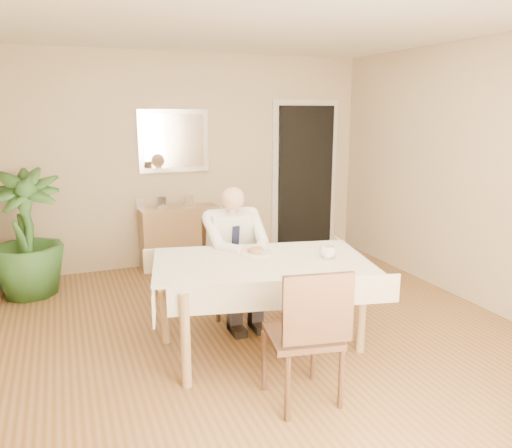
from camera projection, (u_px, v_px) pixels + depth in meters
name	position (u px, v px, depth m)	size (l,w,h in m)	color
room	(272.00, 190.00, 3.97)	(5.00, 5.02, 2.60)	brown
doorway	(305.00, 179.00, 6.82)	(0.96, 0.07, 2.10)	silver
mirror	(174.00, 141.00, 6.06)	(0.86, 0.04, 0.76)	silver
dining_table	(261.00, 270.00, 4.00)	(1.92, 1.36, 0.75)	#AA8650
chair_far	(227.00, 259.00, 4.84)	(0.43, 0.43, 0.90)	#3C2113
chair_near	(309.00, 330.00, 3.22)	(0.52, 0.52, 0.96)	#3C2113
seated_man	(237.00, 249.00, 4.53)	(0.48, 0.72, 1.24)	white
plate	(256.00, 253.00, 4.16)	(0.26, 0.26, 0.02)	white
food	(256.00, 250.00, 4.15)	(0.14, 0.14, 0.06)	brown
knife	(263.00, 252.00, 4.11)	(0.01, 0.01, 0.13)	silver
fork	(254.00, 253.00, 4.09)	(0.01, 0.01, 0.13)	silver
coffee_mug	(328.00, 252.00, 4.03)	(0.13, 0.13, 0.10)	white
sideboard	(180.00, 237.00, 6.19)	(0.95, 0.32, 0.76)	#AA8650
photo_frame_left	(141.00, 204.00, 5.94)	(0.10, 0.02, 0.14)	silver
photo_frame_center	(162.00, 202.00, 6.04)	(0.10, 0.02, 0.14)	silver
photo_frame_right	(189.00, 201.00, 6.16)	(0.10, 0.02, 0.14)	silver
potted_palm	(25.00, 234.00, 5.18)	(0.75, 0.75, 1.33)	#264E1E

